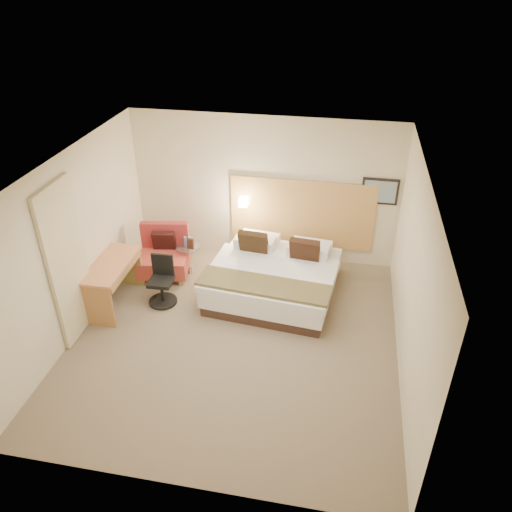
% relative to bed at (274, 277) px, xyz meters
% --- Properties ---
extents(floor, '(4.80, 5.00, 0.02)m').
position_rel_bed_xyz_m(floor, '(-0.40, -1.28, -0.33)').
color(floor, '#786750').
rests_on(floor, ground).
extents(ceiling, '(4.80, 5.00, 0.02)m').
position_rel_bed_xyz_m(ceiling, '(-0.40, -1.28, 2.39)').
color(ceiling, white).
rests_on(ceiling, floor).
extents(wall_back, '(4.80, 0.02, 2.70)m').
position_rel_bed_xyz_m(wall_back, '(-0.40, 1.23, 1.03)').
color(wall_back, beige).
rests_on(wall_back, floor).
extents(wall_front, '(4.80, 0.02, 2.70)m').
position_rel_bed_xyz_m(wall_front, '(-0.40, -3.79, 1.03)').
color(wall_front, beige).
rests_on(wall_front, floor).
extents(wall_left, '(0.02, 5.00, 2.70)m').
position_rel_bed_xyz_m(wall_left, '(-2.81, -1.28, 1.03)').
color(wall_left, beige).
rests_on(wall_left, floor).
extents(wall_right, '(0.02, 5.00, 2.70)m').
position_rel_bed_xyz_m(wall_right, '(2.01, -1.28, 1.03)').
color(wall_right, beige).
rests_on(wall_right, floor).
extents(headboard_panel, '(2.60, 0.04, 1.30)m').
position_rel_bed_xyz_m(headboard_panel, '(0.30, 1.19, 0.63)').
color(headboard_panel, tan).
rests_on(headboard_panel, wall_back).
extents(art_frame, '(0.62, 0.03, 0.47)m').
position_rel_bed_xyz_m(art_frame, '(1.62, 1.20, 1.18)').
color(art_frame, black).
rests_on(art_frame, wall_back).
extents(art_canvas, '(0.54, 0.01, 0.39)m').
position_rel_bed_xyz_m(art_canvas, '(1.62, 1.18, 1.18)').
color(art_canvas, '#748BA0').
rests_on(art_canvas, wall_back).
extents(lamp_arm, '(0.02, 0.12, 0.02)m').
position_rel_bed_xyz_m(lamp_arm, '(-0.75, 1.14, 0.83)').
color(lamp_arm, white).
rests_on(lamp_arm, wall_back).
extents(lamp_shade, '(0.15, 0.15, 0.15)m').
position_rel_bed_xyz_m(lamp_shade, '(-0.75, 1.08, 0.83)').
color(lamp_shade, '#FFEDC6').
rests_on(lamp_shade, wall_back).
extents(curtain, '(0.06, 0.90, 2.42)m').
position_rel_bed_xyz_m(curtain, '(-2.76, -1.53, 0.90)').
color(curtain, beige).
rests_on(curtain, wall_left).
extents(bottle_a, '(0.06, 0.06, 0.18)m').
position_rel_bed_xyz_m(bottle_a, '(-1.68, 0.44, 0.26)').
color(bottle_a, '#798EBB').
rests_on(bottle_a, side_table).
extents(bottle_b, '(0.06, 0.06, 0.18)m').
position_rel_bed_xyz_m(bottle_b, '(-1.61, 0.46, 0.26)').
color(bottle_b, '#98C8EB').
rests_on(bottle_b, side_table).
extents(menu_folder, '(0.12, 0.07, 0.20)m').
position_rel_bed_xyz_m(menu_folder, '(-1.56, 0.36, 0.27)').
color(menu_folder, '#3E2319').
rests_on(menu_folder, side_table).
extents(bed, '(2.22, 2.18, 1.00)m').
position_rel_bed_xyz_m(bed, '(0.00, 0.00, 0.00)').
color(bed, '#3A251D').
rests_on(bed, floor).
extents(lounge_chair, '(0.97, 0.88, 0.90)m').
position_rel_bed_xyz_m(lounge_chair, '(-2.03, 0.25, 0.03)').
color(lounge_chair, tan).
rests_on(lounge_chair, floor).
extents(side_table, '(0.54, 0.54, 0.50)m').
position_rel_bed_xyz_m(side_table, '(-1.64, 0.41, -0.05)').
color(side_table, silver).
rests_on(side_table, floor).
extents(desk, '(0.59, 1.26, 0.79)m').
position_rel_bed_xyz_m(desk, '(-2.51, -0.79, 0.29)').
color(desk, '#D18351').
rests_on(desk, floor).
extents(desk_chair, '(0.48, 0.48, 0.83)m').
position_rel_bed_xyz_m(desk_chair, '(-1.77, -0.58, 0.02)').
color(desk_chair, black).
rests_on(desk_chair, floor).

